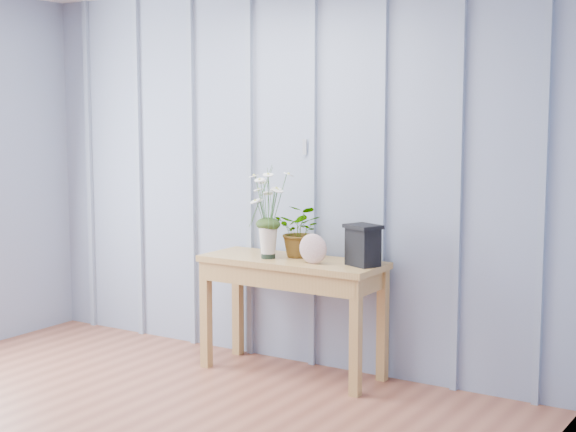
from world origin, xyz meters
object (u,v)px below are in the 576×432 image
Objects in this scene: carved_box at (363,245)px; sideboard at (292,277)px; daisy_vase at (268,203)px; felt_disc_vessel at (313,249)px.

sideboard is at bearing -177.45° from carved_box.
daisy_vase reaches higher than sideboard.
sideboard is at bearing 24.25° from daisy_vase.
felt_disc_vessel is 0.31m from carved_box.
felt_disc_vessel is at bearing -160.10° from carved_box.
daisy_vase is 2.25× the size of carved_box.
daisy_vase is at bearing 172.92° from felt_disc_vessel.
sideboard is 0.49m from daisy_vase.
carved_box is (0.29, 0.10, 0.04)m from felt_disc_vessel.
felt_disc_vessel is at bearing -22.27° from sideboard.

